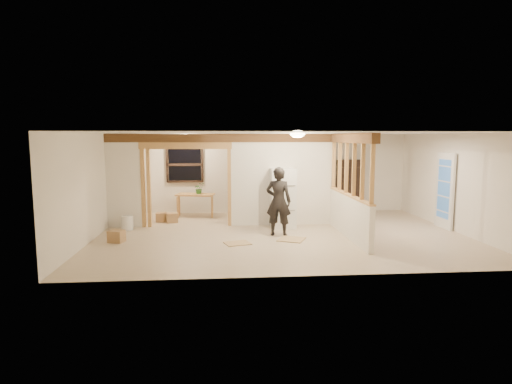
{
  "coord_description": "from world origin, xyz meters",
  "views": [
    {
      "loc": [
        -1.47,
        -10.34,
        2.4
      ],
      "look_at": [
        -0.59,
        0.4,
        1.02
      ],
      "focal_mm": 30.0,
      "sensor_mm": 36.0,
      "label": 1
    }
  ],
  "objects": [
    {
      "name": "window_back",
      "position": [
        -2.6,
        3.17,
        1.55
      ],
      "size": [
        1.12,
        0.1,
        1.1
      ],
      "primitive_type": "cube",
      "color": "black",
      "rests_on": "wall_back"
    },
    {
      "name": "potted_plant",
      "position": [
        -2.14,
        2.58,
        0.87
      ],
      "size": [
        0.37,
        0.34,
        0.34
      ],
      "primitive_type": "imported",
      "rotation": [
        0.0,
        0.0,
        0.31
      ],
      "color": "#315B24",
      "rests_on": "work_table"
    },
    {
      "name": "bookshelf",
      "position": [
        2.67,
        3.04,
        0.84
      ],
      "size": [
        0.84,
        0.28,
        1.69
      ],
      "primitive_type": "cube",
      "color": "black",
      "rests_on": "floor"
    },
    {
      "name": "work_table",
      "position": [
        -2.26,
        2.59,
        0.35
      ],
      "size": [
        1.2,
        0.77,
        0.7
      ],
      "primitive_type": "cube",
      "rotation": [
        0.0,
        0.0,
        -0.21
      ],
      "color": "tan",
      "rests_on": "floor"
    },
    {
      "name": "floor_panel_far",
      "position": [
        -1.11,
        -0.86,
        0.01
      ],
      "size": [
        0.66,
        0.59,
        0.02
      ],
      "primitive_type": "cube",
      "rotation": [
        0.0,
        0.0,
        0.3
      ],
      "color": "tan",
      "rests_on": "floor"
    },
    {
      "name": "ceiling_dome_main",
      "position": [
        0.3,
        -0.5,
        2.48
      ],
      "size": [
        0.36,
        0.36,
        0.16
      ],
      "primitive_type": "ellipsoid",
      "color": "#FFEABF",
      "rests_on": "ceiling"
    },
    {
      "name": "hanging_bulb",
      "position": [
        -2.0,
        1.6,
        2.18
      ],
      "size": [
        0.07,
        0.07,
        0.07
      ],
      "primitive_type": "ellipsoid",
      "color": "#FFD88C",
      "rests_on": "ceiling"
    },
    {
      "name": "stud_partition",
      "position": [
        1.6,
        -0.4,
        1.66
      ],
      "size": [
        0.14,
        3.2,
        1.32
      ],
      "primitive_type": "cube",
      "color": "tan",
      "rests_on": "pony_wall"
    },
    {
      "name": "wall_front",
      "position": [
        0.0,
        -3.25,
        1.25
      ],
      "size": [
        9.0,
        0.01,
        2.5
      ],
      "primitive_type": "cube",
      "color": "silver",
      "rests_on": "floor"
    },
    {
      "name": "pony_wall",
      "position": [
        1.6,
        -0.4,
        0.5
      ],
      "size": [
        0.12,
        3.2,
        1.0
      ],
      "primitive_type": "cube",
      "color": "white",
      "rests_on": "floor"
    },
    {
      "name": "wall_left",
      "position": [
        -4.5,
        0.0,
        1.25
      ],
      "size": [
        0.01,
        6.5,
        2.5
      ],
      "primitive_type": "cube",
      "color": "silver",
      "rests_on": "floor"
    },
    {
      "name": "ceiling",
      "position": [
        0.0,
        0.0,
        2.5
      ],
      "size": [
        9.0,
        6.5,
        0.01
      ],
      "primitive_type": "cube",
      "color": "white"
    },
    {
      "name": "floor_panel_near",
      "position": [
        0.17,
        -0.59,
        0.01
      ],
      "size": [
        0.77,
        0.77,
        0.02
      ],
      "primitive_type": "cube",
      "rotation": [
        0.0,
        0.0,
        -0.43
      ],
      "color": "tan",
      "rests_on": "floor"
    },
    {
      "name": "shop_vac",
      "position": [
        -3.93,
        2.21,
        0.28
      ],
      "size": [
        0.43,
        0.43,
        0.55
      ],
      "primitive_type": "cylinder",
      "rotation": [
        0.0,
        0.0,
        -0.01
      ],
      "color": "#AB2316",
      "rests_on": "floor"
    },
    {
      "name": "ceiling_dome_util",
      "position": [
        -2.5,
        2.3,
        2.48
      ],
      "size": [
        0.32,
        0.32,
        0.14
      ],
      "primitive_type": "ellipsoid",
      "color": "#FFEABF",
      "rests_on": "ceiling"
    },
    {
      "name": "box_util_b",
      "position": [
        -3.2,
        1.89,
        0.13
      ],
      "size": [
        0.29,
        0.29,
        0.26
      ],
      "primitive_type": "cube",
      "rotation": [
        0.0,
        0.0,
        0.03
      ],
      "color": "#A47B4F",
      "rests_on": "floor"
    },
    {
      "name": "doorway_frame",
      "position": [
        -2.4,
        1.2,
        1.1
      ],
      "size": [
        2.46,
        0.14,
        2.2
      ],
      "primitive_type": "cube",
      "color": "tan",
      "rests_on": "floor"
    },
    {
      "name": "box_front",
      "position": [
        -3.89,
        -0.48,
        0.14
      ],
      "size": [
        0.4,
        0.36,
        0.27
      ],
      "primitive_type": "cube",
      "rotation": [
        0.0,
        0.0,
        -0.31
      ],
      "color": "#A47B4F",
      "rests_on": "floor"
    },
    {
      "name": "header_beam_right",
      "position": [
        1.6,
        -0.4,
        2.38
      ],
      "size": [
        0.18,
        3.3,
        0.22
      ],
      "primitive_type": "cube",
      "color": "brown",
      "rests_on": "ceiling"
    },
    {
      "name": "partition_left_stub",
      "position": [
        -4.05,
        1.2,
        1.25
      ],
      "size": [
        0.9,
        0.12,
        2.5
      ],
      "primitive_type": "cube",
      "color": "white",
      "rests_on": "floor"
    },
    {
      "name": "bucket",
      "position": [
        -3.92,
        0.83,
        0.19
      ],
      "size": [
        0.37,
        0.37,
        0.38
      ],
      "primitive_type": "cylinder",
      "rotation": [
        0.0,
        0.0,
        -0.29
      ],
      "color": "silver",
      "rests_on": "floor"
    },
    {
      "name": "box_util_a",
      "position": [
        -2.87,
        1.75,
        0.13
      ],
      "size": [
        0.35,
        0.32,
        0.27
      ],
      "primitive_type": "cube",
      "rotation": [
        0.0,
        0.0,
        0.17
      ],
      "color": "#A47B4F",
      "rests_on": "floor"
    },
    {
      "name": "woman",
      "position": [
        -0.08,
        -0.11,
        0.85
      ],
      "size": [
        0.71,
        0.57,
        1.69
      ],
      "primitive_type": "imported",
      "rotation": [
        0.0,
        0.0,
        2.83
      ],
      "color": "black",
      "rests_on": "floor"
    },
    {
      "name": "header_beam_back",
      "position": [
        -1.0,
        1.2,
        2.38
      ],
      "size": [
        7.0,
        0.18,
        0.22
      ],
      "primitive_type": "cube",
      "color": "brown",
      "rests_on": "ceiling"
    },
    {
      "name": "partition_center",
      "position": [
        0.2,
        1.2,
        1.25
      ],
      "size": [
        2.8,
        0.12,
        2.5
      ],
      "primitive_type": "cube",
      "color": "white",
      "rests_on": "floor"
    },
    {
      "name": "floor",
      "position": [
        0.0,
        0.0,
        -0.01
      ],
      "size": [
        9.0,
        6.5,
        0.01
      ],
      "primitive_type": "cube",
      "color": "#C0AA8E",
      "rests_on": "ground"
    },
    {
      "name": "refrigerator",
      "position": [
        0.16,
        0.82,
        0.79
      ],
      "size": [
        0.65,
        0.63,
        1.58
      ],
      "primitive_type": "cube",
      "color": "silver",
      "rests_on": "floor"
    },
    {
      "name": "french_door",
      "position": [
        4.42,
        0.4,
        1.0
      ],
      "size": [
        0.12,
        0.86,
        2.0
      ],
      "primitive_type": "cube",
      "color": "white",
      "rests_on": "floor"
    },
    {
      "name": "wall_back",
      "position": [
        0.0,
        3.25,
        1.25
      ],
      "size": [
        9.0,
        0.01,
        2.5
      ],
      "primitive_type": "cube",
      "color": "silver",
      "rests_on": "floor"
    },
    {
      "name": "wall_right",
      "position": [
        4.5,
        0.0,
        1.25
      ],
      "size": [
        0.01,
        6.5,
        2.5
      ],
      "primitive_type": "cube",
      "color": "silver",
      "rests_on": "floor"
    }
  ]
}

